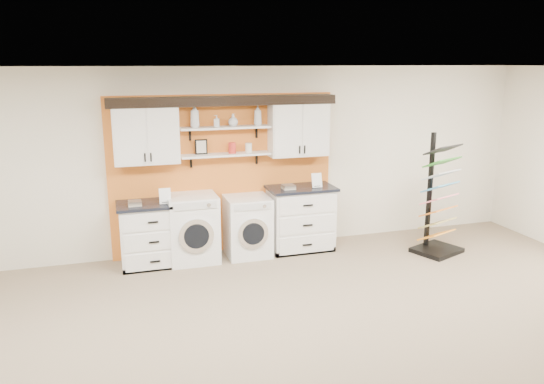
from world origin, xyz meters
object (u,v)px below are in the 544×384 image
object	(u,v)px
base_cabinet_left	(152,234)
dryer	(247,226)
washer	(193,228)
base_cabinet_right	(301,218)
sample_rack	(437,217)

from	to	relation	value
base_cabinet_left	dryer	bearing A→B (deg)	-0.14
washer	base_cabinet_right	bearing A→B (deg)	0.11
washer	sample_rack	xyz separation A→B (m)	(3.63, -0.73, 0.07)
dryer	base_cabinet_right	bearing A→B (deg)	0.22
base_cabinet_left	sample_rack	bearing A→B (deg)	-9.91
base_cabinet_left	dryer	distance (m)	1.41
base_cabinet_right	sample_rack	bearing A→B (deg)	-20.66
washer	sample_rack	distance (m)	3.70
base_cabinet_right	dryer	xyz separation A→B (m)	(-0.85, -0.00, -0.05)
washer	sample_rack	size ratio (longest dim) A/B	0.54
sample_rack	washer	bearing A→B (deg)	146.97
base_cabinet_left	washer	world-z (taller)	washer
base_cabinet_right	washer	world-z (taller)	base_cabinet_right
base_cabinet_left	washer	bearing A→B (deg)	-0.33
base_cabinet_left	base_cabinet_right	distance (m)	2.26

